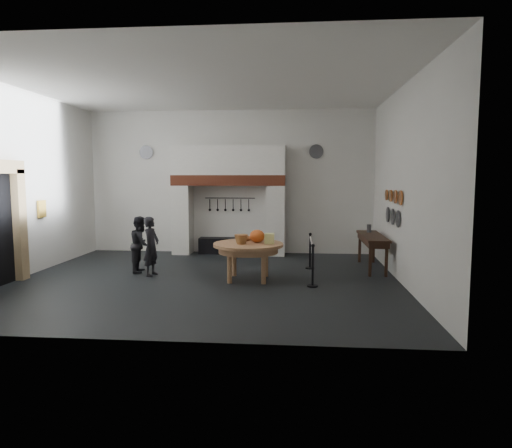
# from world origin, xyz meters

# --- Properties ---
(floor) EXTENTS (9.00, 8.00, 0.02)m
(floor) POSITION_xyz_m (0.00, 0.00, 0.00)
(floor) COLOR black
(floor) RESTS_ON ground
(ceiling) EXTENTS (9.00, 8.00, 0.02)m
(ceiling) POSITION_xyz_m (0.00, 0.00, 4.50)
(ceiling) COLOR silver
(ceiling) RESTS_ON wall_back
(wall_back) EXTENTS (9.00, 0.02, 4.50)m
(wall_back) POSITION_xyz_m (0.00, 4.00, 2.25)
(wall_back) COLOR silver
(wall_back) RESTS_ON floor
(wall_front) EXTENTS (9.00, 0.02, 4.50)m
(wall_front) POSITION_xyz_m (0.00, -4.00, 2.25)
(wall_front) COLOR silver
(wall_front) RESTS_ON floor
(wall_left) EXTENTS (0.02, 8.00, 4.50)m
(wall_left) POSITION_xyz_m (-4.50, 0.00, 2.25)
(wall_left) COLOR silver
(wall_left) RESTS_ON floor
(wall_right) EXTENTS (0.02, 8.00, 4.50)m
(wall_right) POSITION_xyz_m (4.50, 0.00, 2.25)
(wall_right) COLOR silver
(wall_right) RESTS_ON floor
(chimney_pier_left) EXTENTS (0.55, 0.70, 2.15)m
(chimney_pier_left) POSITION_xyz_m (-1.48, 3.65, 1.07)
(chimney_pier_left) COLOR silver
(chimney_pier_left) RESTS_ON floor
(chimney_pier_right) EXTENTS (0.55, 0.70, 2.15)m
(chimney_pier_right) POSITION_xyz_m (1.48, 3.65, 1.07)
(chimney_pier_right) COLOR silver
(chimney_pier_right) RESTS_ON floor
(hearth_brick_band) EXTENTS (3.50, 0.72, 0.32)m
(hearth_brick_band) POSITION_xyz_m (0.00, 3.65, 2.31)
(hearth_brick_band) COLOR #9E442B
(hearth_brick_band) RESTS_ON chimney_pier_left
(chimney_hood) EXTENTS (3.50, 0.70, 0.90)m
(chimney_hood) POSITION_xyz_m (0.00, 3.65, 2.92)
(chimney_hood) COLOR silver
(chimney_hood) RESTS_ON hearth_brick_band
(iron_range) EXTENTS (1.90, 0.45, 0.50)m
(iron_range) POSITION_xyz_m (0.00, 3.72, 0.25)
(iron_range) COLOR black
(iron_range) RESTS_ON floor
(utensil_rail) EXTENTS (1.60, 0.02, 0.02)m
(utensil_rail) POSITION_xyz_m (0.00, 3.92, 1.75)
(utensil_rail) COLOR black
(utensil_rail) RESTS_ON wall_back
(door_jamb_far) EXTENTS (0.22, 0.30, 2.60)m
(door_jamb_far) POSITION_xyz_m (-4.38, -0.30, 1.30)
(door_jamb_far) COLOR tan
(door_jamb_far) RESTS_ON floor
(wall_plaque) EXTENTS (0.05, 0.34, 0.44)m
(wall_plaque) POSITION_xyz_m (-4.45, 0.80, 1.60)
(wall_plaque) COLOR gold
(wall_plaque) RESTS_ON wall_left
(work_table) EXTENTS (2.09, 2.09, 0.07)m
(work_table) POSITION_xyz_m (0.98, 0.13, 0.84)
(work_table) COLOR tan
(work_table) RESTS_ON floor
(pumpkin) EXTENTS (0.36, 0.36, 0.31)m
(pumpkin) POSITION_xyz_m (1.18, 0.23, 1.03)
(pumpkin) COLOR orange
(pumpkin) RESTS_ON work_table
(cheese_block_big) EXTENTS (0.22, 0.22, 0.24)m
(cheese_block_big) POSITION_xyz_m (1.48, 0.08, 0.99)
(cheese_block_big) COLOR #D8D881
(cheese_block_big) RESTS_ON work_table
(cheese_block_small) EXTENTS (0.18, 0.18, 0.20)m
(cheese_block_small) POSITION_xyz_m (1.46, 0.38, 0.97)
(cheese_block_small) COLOR #EDED8D
(cheese_block_small) RESTS_ON work_table
(wicker_basket) EXTENTS (0.41, 0.41, 0.22)m
(wicker_basket) POSITION_xyz_m (0.83, -0.02, 0.98)
(wicker_basket) COLOR #9F653A
(wicker_basket) RESTS_ON work_table
(bread_loaf) EXTENTS (0.31, 0.18, 0.13)m
(bread_loaf) POSITION_xyz_m (0.88, 0.48, 0.94)
(bread_loaf) COLOR #9F6738
(bread_loaf) RESTS_ON work_table
(visitor_near) EXTENTS (0.42, 0.57, 1.46)m
(visitor_near) POSITION_xyz_m (-1.44, 0.39, 0.73)
(visitor_near) COLOR black
(visitor_near) RESTS_ON floor
(visitor_far) EXTENTS (0.63, 0.76, 1.43)m
(visitor_far) POSITION_xyz_m (-1.84, 0.79, 0.71)
(visitor_far) COLOR black
(visitor_far) RESTS_ON floor
(side_table) EXTENTS (0.55, 2.20, 0.06)m
(side_table) POSITION_xyz_m (4.10, 1.68, 0.87)
(side_table) COLOR #331C12
(side_table) RESTS_ON floor
(pewter_jug) EXTENTS (0.12, 0.12, 0.22)m
(pewter_jug) POSITION_xyz_m (4.10, 2.28, 1.01)
(pewter_jug) COLOR #49484D
(pewter_jug) RESTS_ON side_table
(copper_pan_a) EXTENTS (0.03, 0.34, 0.34)m
(copper_pan_a) POSITION_xyz_m (4.46, 0.20, 1.95)
(copper_pan_a) COLOR #C6662D
(copper_pan_a) RESTS_ON wall_right
(copper_pan_b) EXTENTS (0.03, 0.32, 0.32)m
(copper_pan_b) POSITION_xyz_m (4.46, 0.75, 1.95)
(copper_pan_b) COLOR #C6662D
(copper_pan_b) RESTS_ON wall_right
(copper_pan_c) EXTENTS (0.03, 0.30, 0.30)m
(copper_pan_c) POSITION_xyz_m (4.46, 1.30, 1.95)
(copper_pan_c) COLOR #C6662D
(copper_pan_c) RESTS_ON wall_right
(copper_pan_d) EXTENTS (0.03, 0.28, 0.28)m
(copper_pan_d) POSITION_xyz_m (4.46, 1.85, 1.95)
(copper_pan_d) COLOR #C6662D
(copper_pan_d) RESTS_ON wall_right
(pewter_plate_left) EXTENTS (0.03, 0.40, 0.40)m
(pewter_plate_left) POSITION_xyz_m (4.46, 0.40, 1.45)
(pewter_plate_left) COLOR #4C4C51
(pewter_plate_left) RESTS_ON wall_right
(pewter_plate_mid) EXTENTS (0.03, 0.40, 0.40)m
(pewter_plate_mid) POSITION_xyz_m (4.46, 1.00, 1.45)
(pewter_plate_mid) COLOR #4C4C51
(pewter_plate_mid) RESTS_ON wall_right
(pewter_plate_right) EXTENTS (0.03, 0.40, 0.40)m
(pewter_plate_right) POSITION_xyz_m (4.46, 1.60, 1.45)
(pewter_plate_right) COLOR #4C4C51
(pewter_plate_right) RESTS_ON wall_right
(pewter_plate_back_left) EXTENTS (0.44, 0.03, 0.44)m
(pewter_plate_back_left) POSITION_xyz_m (-2.70, 3.96, 3.20)
(pewter_plate_back_left) COLOR #4C4C51
(pewter_plate_back_left) RESTS_ON wall_back
(pewter_plate_back_right) EXTENTS (0.44, 0.03, 0.44)m
(pewter_plate_back_right) POSITION_xyz_m (2.70, 3.96, 3.20)
(pewter_plate_back_right) COLOR #4C4C51
(pewter_plate_back_right) RESTS_ON wall_back
(barrier_post_near) EXTENTS (0.05, 0.05, 0.90)m
(barrier_post_near) POSITION_xyz_m (2.47, -0.41, 0.45)
(barrier_post_near) COLOR black
(barrier_post_near) RESTS_ON floor
(barrier_post_far) EXTENTS (0.05, 0.05, 0.90)m
(barrier_post_far) POSITION_xyz_m (2.47, 1.59, 0.45)
(barrier_post_far) COLOR black
(barrier_post_far) RESTS_ON floor
(barrier_rope) EXTENTS (0.04, 2.00, 0.04)m
(barrier_rope) POSITION_xyz_m (2.47, 0.59, 0.85)
(barrier_rope) COLOR silver
(barrier_rope) RESTS_ON barrier_post_near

